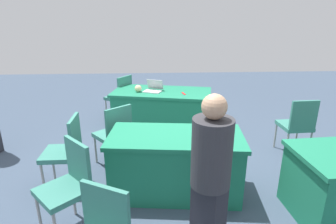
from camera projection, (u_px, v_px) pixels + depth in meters
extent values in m
plane|color=#3D4C60|center=(170.00, 172.00, 4.00)|extent=(14.40, 14.40, 0.00)
cube|color=#1E7A56|center=(162.00, 92.00, 5.25)|extent=(1.98, 1.25, 0.05)
cube|color=#1E7A56|center=(162.00, 112.00, 5.38)|extent=(1.90, 1.20, 0.72)
cube|color=#1E7A56|center=(176.00, 137.00, 3.34)|extent=(1.69, 0.94, 0.05)
cube|color=#1E7A56|center=(175.00, 165.00, 3.46)|extent=(1.62, 0.90, 0.72)
cylinder|color=#9E9993|center=(106.00, 110.00, 5.93)|extent=(0.03, 0.03, 0.44)
cylinder|color=#9E9993|center=(118.00, 105.00, 6.23)|extent=(0.03, 0.03, 0.44)
cylinder|color=#9E9993|center=(120.00, 113.00, 5.74)|extent=(0.03, 0.03, 0.44)
cylinder|color=#9E9993|center=(131.00, 108.00, 6.04)|extent=(0.03, 0.03, 0.44)
cube|color=#387F70|center=(118.00, 98.00, 5.90)|extent=(0.61, 0.61, 0.06)
cube|color=#387F70|center=(125.00, 87.00, 5.72)|extent=(0.27, 0.37, 0.45)
cube|color=#387F70|center=(106.00, 211.00, 2.12)|extent=(0.39, 0.22, 0.45)
cylinder|color=#9E9993|center=(96.00, 150.00, 4.19)|extent=(0.03, 0.03, 0.43)
cylinder|color=#9E9993|center=(117.00, 142.00, 4.43)|extent=(0.03, 0.03, 0.43)
cylinder|color=#9E9993|center=(109.00, 159.00, 3.93)|extent=(0.03, 0.03, 0.43)
cylinder|color=#9E9993|center=(131.00, 150.00, 4.17)|extent=(0.03, 0.03, 0.43)
cube|color=#387F70|center=(112.00, 135.00, 4.10)|extent=(0.62, 0.62, 0.06)
cube|color=#387F70|center=(119.00, 123.00, 3.88)|extent=(0.34, 0.30, 0.45)
cylinder|color=#9E9993|center=(39.00, 214.00, 2.82)|extent=(0.03, 0.03, 0.46)
cylinder|color=#9E9993|center=(92.00, 213.00, 2.83)|extent=(0.03, 0.03, 0.46)
cylinder|color=#9E9993|center=(73.00, 197.00, 3.08)|extent=(0.03, 0.03, 0.46)
cube|color=#387F70|center=(62.00, 192.00, 2.74)|extent=(0.62, 0.62, 0.06)
cube|color=#387F70|center=(78.00, 161.00, 2.79)|extent=(0.31, 0.33, 0.45)
cylinder|color=#9E9993|center=(275.00, 136.00, 4.67)|extent=(0.03, 0.03, 0.43)
cylinder|color=#9E9993|center=(297.00, 135.00, 4.71)|extent=(0.03, 0.03, 0.43)
cylinder|color=#9E9993|center=(287.00, 146.00, 4.31)|extent=(0.03, 0.03, 0.43)
cylinder|color=#9E9993|center=(310.00, 144.00, 4.35)|extent=(0.03, 0.03, 0.43)
cube|color=#387F70|center=(294.00, 126.00, 4.43)|extent=(0.46, 0.46, 0.06)
cube|color=#387F70|center=(304.00, 115.00, 4.16)|extent=(0.42, 0.06, 0.45)
cylinder|color=#9E9993|center=(43.00, 180.00, 3.40)|extent=(0.03, 0.03, 0.45)
cylinder|color=#9E9993|center=(53.00, 164.00, 3.75)|extent=(0.03, 0.03, 0.45)
cylinder|color=#9E9993|center=(75.00, 179.00, 3.42)|extent=(0.03, 0.03, 0.45)
cylinder|color=#9E9993|center=(82.00, 163.00, 3.78)|extent=(0.03, 0.03, 0.45)
cube|color=#387F70|center=(61.00, 154.00, 3.50)|extent=(0.45, 0.45, 0.06)
cube|color=#387F70|center=(75.00, 135.00, 3.43)|extent=(0.05, 0.42, 0.45)
cube|color=#26262D|center=(208.00, 220.00, 2.52)|extent=(0.32, 0.33, 0.76)
cylinder|color=#333338|center=(212.00, 153.00, 2.29)|extent=(0.48, 0.48, 0.60)
sphere|color=tan|center=(214.00, 107.00, 2.16)|extent=(0.21, 0.21, 0.21)
cube|color=silver|center=(152.00, 91.00, 5.19)|extent=(0.38, 0.32, 0.02)
cube|color=#B7B7BC|center=(155.00, 84.00, 5.28)|extent=(0.32, 0.19, 0.19)
sphere|color=beige|center=(138.00, 88.00, 5.17)|extent=(0.13, 0.13, 0.13)
cube|color=red|center=(184.00, 94.00, 5.07)|extent=(0.07, 0.18, 0.01)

